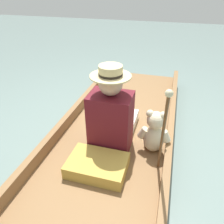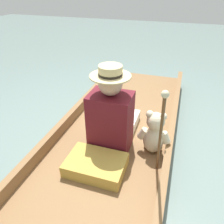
# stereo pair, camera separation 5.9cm
# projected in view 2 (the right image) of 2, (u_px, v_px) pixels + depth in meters

# --- Properties ---
(ground_plane) EXTENTS (16.00, 16.00, 0.00)m
(ground_plane) POSITION_uv_depth(u_px,v_px,m) (117.00, 142.00, 2.34)
(ground_plane) COLOR slate
(punt_boat) EXTENTS (1.14, 3.35, 0.25)m
(punt_boat) POSITION_uv_depth(u_px,v_px,m) (117.00, 136.00, 2.30)
(punt_boat) COLOR brown
(punt_boat) RESTS_ON ground_plane
(seat_cushion) EXTENTS (0.48, 0.33, 0.11)m
(seat_cushion) POSITION_uv_depth(u_px,v_px,m) (96.00, 165.00, 1.79)
(seat_cushion) COLOR #B7933D
(seat_cushion) RESTS_ON punt_boat
(seated_person) EXTENTS (0.36, 0.73, 0.80)m
(seated_person) POSITION_uv_depth(u_px,v_px,m) (113.00, 116.00, 1.98)
(seated_person) COLOR white
(seated_person) RESTS_ON punt_boat
(teddy_bear) EXTENTS (0.30, 0.18, 0.43)m
(teddy_bear) POSITION_uv_depth(u_px,v_px,m) (154.00, 134.00, 1.91)
(teddy_bear) COLOR beige
(teddy_bear) RESTS_ON punt_boat
(wine_glass) EXTENTS (0.09, 0.09, 0.09)m
(wine_glass) POSITION_uv_depth(u_px,v_px,m) (93.00, 115.00, 2.45)
(wine_glass) COLOR silver
(wine_glass) RESTS_ON punt_boat
(walking_cane) EXTENTS (0.04, 0.37, 0.88)m
(walking_cane) POSITION_uv_depth(u_px,v_px,m) (161.00, 133.00, 1.41)
(walking_cane) COLOR brown
(walking_cane) RESTS_ON punt_boat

